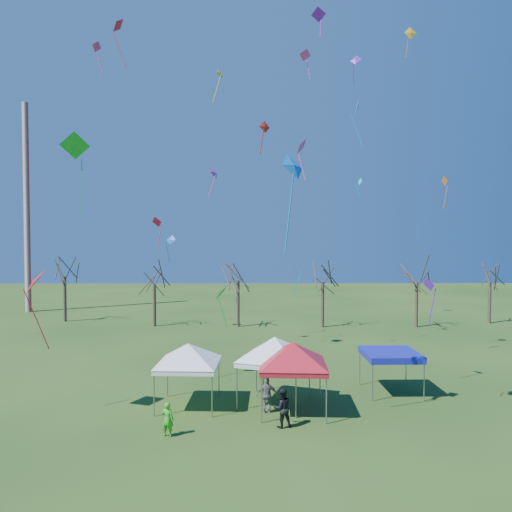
{
  "coord_description": "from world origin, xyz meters",
  "views": [
    {
      "loc": [
        -0.89,
        -20.91,
        8.64
      ],
      "look_at": [
        -0.72,
        3.0,
        7.81
      ],
      "focal_mm": 32.0,
      "sensor_mm": 36.0,
      "label": 1
    }
  ],
  "objects": [
    {
      "name": "tree_4",
      "position": [
        15.36,
        24.0,
        6.06
      ],
      "size": [
        3.58,
        3.58,
        7.89
      ],
      "color": "#3D2D21",
      "rests_on": "ground"
    },
    {
      "name": "kite_17",
      "position": [
        9.68,
        6.18,
        5.93
      ],
      "size": [
        0.71,
        0.98,
        2.75
      ],
      "rotation": [
        0.0,
        0.0,
        1.97
      ],
      "color": "#651AB9",
      "rests_on": "ground"
    },
    {
      "name": "radio_mast",
      "position": [
        -28.0,
        34.0,
        12.5
      ],
      "size": [
        0.7,
        0.7,
        25.0
      ],
      "primitive_type": "cylinder",
      "color": "silver",
      "rests_on": "ground"
    },
    {
      "name": "kite_26",
      "position": [
        -3.69,
        18.18,
        22.7
      ],
      "size": [
        1.06,
        1.15,
        2.97
      ],
      "rotation": [
        0.0,
        0.0,
        1.04
      ],
      "color": "yellow",
      "rests_on": "ground"
    },
    {
      "name": "kite_25",
      "position": [
        1.24,
        -0.67,
        12.75
      ],
      "size": [
        0.72,
        0.95,
        1.86
      ],
      "rotation": [
        0.0,
        0.0,
        4.43
      ],
      "color": "#E332A5",
      "rests_on": "ground"
    },
    {
      "name": "tent_red",
      "position": [
        1.12,
        1.77,
        3.28
      ],
      "size": [
        4.6,
        4.6,
        4.06
      ],
      "rotation": [
        0.0,
        0.0,
        -0.05
      ],
      "color": "gray",
      "rests_on": "ground"
    },
    {
      "name": "ground",
      "position": [
        0.0,
        0.0,
        0.0
      ],
      "size": [
        140.0,
        140.0,
        0.0
      ],
      "primitive_type": "plane",
      "color": "#204315",
      "rests_on": "ground"
    },
    {
      "name": "kite_1",
      "position": [
        -2.52,
        2.27,
        5.97
      ],
      "size": [
        0.87,
        1.13,
        2.26
      ],
      "rotation": [
        0.0,
        0.0,
        4.51
      ],
      "color": "green",
      "rests_on": "ground"
    },
    {
      "name": "kite_11",
      "position": [
        -4.11,
        16.9,
        14.2
      ],
      "size": [
        1.04,
        1.31,
        2.52
      ],
      "rotation": [
        0.0,
        0.0,
        1.16
      ],
      "color": "#F837A1",
      "rests_on": "ground"
    },
    {
      "name": "kite_15",
      "position": [
        3.1,
        7.15,
        22.29
      ],
      "size": [
        1.04,
        0.84,
        1.84
      ],
      "rotation": [
        0.0,
        0.0,
        2.88
      ],
      "color": "purple",
      "rests_on": "ground"
    },
    {
      "name": "kite_5",
      "position": [
        0.89,
        -0.73,
        11.86
      ],
      "size": [
        1.52,
        1.51,
        4.48
      ],
      "rotation": [
        0.0,
        0.0,
        0.77
      ],
      "color": "blue",
      "rests_on": "ground"
    },
    {
      "name": "kite_19",
      "position": [
        8.14,
        17.77,
        13.53
      ],
      "size": [
        0.51,
        0.71,
        1.85
      ],
      "rotation": [
        0.0,
        0.0,
        5.02
      ],
      "color": "#0DC5BC",
      "rests_on": "ground"
    },
    {
      "name": "kite_14",
      "position": [
        -11.3,
        0.79,
        6.65
      ],
      "size": [
        1.54,
        1.85,
        4.09
      ],
      "rotation": [
        0.0,
        0.0,
        5.04
      ],
      "color": "red",
      "rests_on": "ground"
    },
    {
      "name": "tent_white_mid",
      "position": [
        0.26,
        2.87,
        3.31
      ],
      "size": [
        4.4,
        4.4,
        4.11
      ],
      "rotation": [
        0.0,
        0.0,
        -0.34
      ],
      "color": "gray",
      "rests_on": "ground"
    },
    {
      "name": "kite_21",
      "position": [
        -11.73,
        11.26,
        21.99
      ],
      "size": [
        0.83,
        0.88,
        2.32
      ],
      "rotation": [
        0.0,
        0.0,
        4.13
      ],
      "color": "#DC3174",
      "rests_on": "ground"
    },
    {
      "name": "kite_24",
      "position": [
        -0.15,
        7.79,
        15.67
      ],
      "size": [
        0.78,
        0.61,
        2.12
      ],
      "rotation": [
        0.0,
        0.0,
        0.53
      ],
      "color": "red",
      "rests_on": "ground"
    },
    {
      "name": "person_dark",
      "position": [
        0.47,
        -0.14,
        0.9
      ],
      "size": [
        1.02,
        0.88,
        1.8
      ],
      "primitive_type": "imported",
      "rotation": [
        0.0,
        0.0,
        3.39
      ],
      "color": "black",
      "rests_on": "ground"
    },
    {
      "name": "kite_6",
      "position": [
        13.31,
        20.64,
        27.26
      ],
      "size": [
        1.19,
        0.62,
        2.73
      ],
      "rotation": [
        0.0,
        0.0,
        0.14
      ],
      "color": "#FFAF1A",
      "rests_on": "ground"
    },
    {
      "name": "tree_0",
      "position": [
        -20.85,
        27.38,
        6.49
      ],
      "size": [
        3.83,
        3.83,
        8.44
      ],
      "color": "#3D2D21",
      "rests_on": "ground"
    },
    {
      "name": "kite_27",
      "position": [
        3.6,
        -1.13,
        14.34
      ],
      "size": [
        0.57,
        0.9,
        2.13
      ],
      "rotation": [
        0.0,
        0.0,
        4.52
      ],
      "color": "blue",
      "rests_on": "ground"
    },
    {
      "name": "kite_18",
      "position": [
        6.02,
        10.09,
        20.72
      ],
      "size": [
        0.88,
        0.71,
        2.04
      ],
      "rotation": [
        0.0,
        0.0,
        5.8
      ],
      "color": "#551AB9",
      "rests_on": "ground"
    },
    {
      "name": "person_green",
      "position": [
        -4.64,
        -1.1,
        0.76
      ],
      "size": [
        0.61,
        0.46,
        1.52
      ],
      "primitive_type": "imported",
      "rotation": [
        0.0,
        0.0,
        2.95
      ],
      "color": "green",
      "rests_on": "ground"
    },
    {
      "name": "kite_12",
      "position": [
        15.98,
        19.13,
        13.77
      ],
      "size": [
        0.41,
        0.93,
        2.86
      ],
      "rotation": [
        0.0,
        0.0,
        1.69
      ],
      "color": "#EA5E0C",
      "rests_on": "ground"
    },
    {
      "name": "kite_22",
      "position": [
        2.84,
        18.02,
        5.87
      ],
      "size": [
        0.75,
        0.76,
        2.35
      ],
      "rotation": [
        0.0,
        0.0,
        1.66
      ],
      "color": "#0BAA91",
      "rests_on": "ground"
    },
    {
      "name": "kite_3",
      "position": [
        4.24,
        24.51,
        26.84
      ],
      "size": [
        1.48,
        1.27,
        2.94
      ],
      "rotation": [
        0.0,
        0.0,
        3.53
      ],
      "color": "#FF3896",
      "rests_on": "ground"
    },
    {
      "name": "kite_7",
      "position": [
        -9.66,
        9.22,
        22.56
      ],
      "size": [
        0.91,
        1.11,
        3.09
      ],
      "rotation": [
        0.0,
        0.0,
        4.75
      ],
      "color": "red",
      "rests_on": "ground"
    },
    {
      "name": "tree_1",
      "position": [
        -10.77,
        24.65,
        5.79
      ],
      "size": [
        3.42,
        3.42,
        7.54
      ],
      "color": "#3D2D21",
      "rests_on": "ground"
    },
    {
      "name": "person_grey",
      "position": [
        -0.17,
        1.64,
        0.89
      ],
      "size": [
        1.07,
        0.51,
        1.77
      ],
      "primitive_type": "imported",
      "rotation": [
        0.0,
        0.0,
        3.21
      ],
      "color": "slate",
      "rests_on": "ground"
    },
    {
      "name": "kite_13",
      "position": [
        -8.64,
        22.1,
        8.62
      ],
      "size": [
        1.12,
        0.89,
        2.59
      ],
      "rotation": [
        0.0,
        0.0,
        5.92
      ],
      "color": "blue",
      "rests_on": "ground"
    },
    {
      "name": "tree_3",
      "position": [
        6.03,
        24.04,
        6.08
      ],
      "size": [
        3.59,
        3.59,
        7.91
      ],
      "color": "#3D2D21",
      "rests_on": "ground"
    },
    {
      "name": "tent_white_west",
      "position": [
        -4.24,
        2.52,
        3.07
      ],
      "size": [
        4.32,
        4.32,
        3.81
      ],
      "rotation": [
        0.0,
        0.0,
        -0.04
      ],
      "color": "gray",
      "rests_on": "ground"
    },
    {
      "name": "tree_5",
      "position": [
        23.72,
        26.07,
        5.73
      ],
      "size": [
        3.39,
        3.39,
        7.46
      ],
      "color": "#3D2D21",
      "rests_on": "ground"
    },
    {
      "name": "kite_8",
      "position": [
        -10.48,
        3.89,
        13.72
      ],
      "size": [
        1.77,
        1.34,
        4.62
      ],
      "rotation": [
        0.0,
        0.0,
        3.45
      ],
      "color": "green",
      "rests_on": "ground"
    },
    {
      "name": "kite_2",
      "position": [
        -10.51,
        25.01,
        10.46
      ],
      "size": [
        1.41,
        1.22,
        2.99
      ],
      "rotation": [
        0.0,
        0.0,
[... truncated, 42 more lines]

